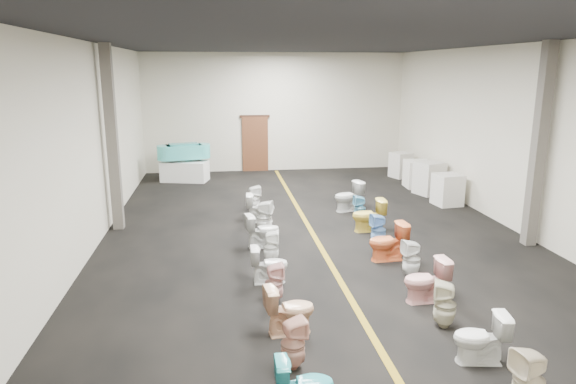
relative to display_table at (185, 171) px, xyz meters
The scene contains 36 objects.
floor 7.28m from the display_table, 61.88° to the right, with size 16.00×16.00×0.00m, color black.
ceiling 8.37m from the display_table, 61.88° to the right, with size 16.00×16.00×0.00m, color black.
wall_back 4.23m from the display_table, 24.91° to the left, with size 10.00×10.00×0.00m, color beige.
wall_front 14.93m from the display_table, 76.63° to the right, with size 10.00×10.00×0.00m, color beige.
wall_left 6.87m from the display_table, 103.81° to the right, with size 16.00×16.00×0.00m, color beige.
wall_right 10.75m from the display_table, 37.26° to the right, with size 16.00×16.00×0.00m, color beige.
aisle_stripe 7.28m from the display_table, 61.88° to the right, with size 0.12×15.60×0.01m, color olive.
back_door 3.12m from the display_table, 30.25° to the left, with size 1.00×0.10×2.10m, color #562D19.
door_frame 3.52m from the display_table, 30.41° to the left, with size 1.15×0.08×0.10m, color #331C11.
column_left 5.88m from the display_table, 103.76° to the right, with size 0.25×0.25×4.50m, color #59544C.
column_right 11.53m from the display_table, 44.05° to the right, with size 0.25×0.25×4.50m, color #59544C.
display_table is the anchor object (origin of this frame).
bathtub 0.72m from the display_table, ahead, with size 1.83×0.93×0.55m.
appliance_crate_a 8.96m from the display_table, 29.20° to the right, with size 0.71×0.71×0.92m, color silver.
appliance_crate_b 8.39m from the display_table, 21.08° to the right, with size 0.75×0.75×1.04m, color beige.
appliance_crate_c 8.09m from the display_table, 14.63° to the right, with size 0.80×0.80×0.91m, color silver.
appliance_crate_d 7.84m from the display_table, ahead, with size 0.64×0.64×0.92m, color beige.
toilet_left_1 12.31m from the display_table, 80.08° to the right, with size 0.32×0.33×0.72m, color tan.
toilet_left_2 11.40m from the display_table, 78.85° to the right, with size 0.43×0.75×0.77m, color #DCA881.
toilet_left_3 10.32m from the display_table, 78.32° to the right, with size 0.31×0.32×0.70m, color #D09A95.
toilet_left_4 9.49m from the display_table, 77.29° to the right, with size 0.40×0.69×0.71m, color silver.
toilet_left_5 8.56m from the display_table, 74.92° to the right, with size 0.31×0.32×0.69m, color white.
toilet_left_6 7.59m from the display_table, 73.66° to the right, with size 0.43×0.76×0.77m, color silver.
toilet_left_7 6.77m from the display_table, 70.54° to the right, with size 0.38×0.38×0.84m, color white.
toilet_left_8 5.79m from the display_table, 67.11° to the right, with size 0.42×0.74×0.75m, color white.
toilet_left_9 4.88m from the display_table, 63.86° to the right, with size 0.34×0.35×0.75m, color white.
toilet_right_0 14.17m from the display_table, 70.62° to the right, with size 0.36×0.37×0.80m, color beige.
toilet_right_1 13.18m from the display_table, 69.31° to the right, with size 0.41×0.72×0.73m, color white.
toilet_right_2 12.23m from the display_table, 67.88° to the right, with size 0.34×0.35×0.76m, color beige.
toilet_right_3 11.43m from the display_table, 65.92° to the right, with size 0.44×0.77×0.78m, color #EFACA6.
toilet_right_4 10.55m from the display_table, 62.87° to the right, with size 0.34×0.34×0.75m, color silver.
toilet_right_5 9.65m from the display_table, 61.17° to the right, with size 0.45×0.79×0.81m, color orange.
toilet_right_6 8.93m from the display_table, 58.03° to the right, with size 0.34×0.35×0.75m, color #6DA2DD.
toilet_right_7 8.09m from the display_table, 53.49° to the right, with size 0.45×0.80×0.81m, color #F0D14A.
toilet_right_8 7.43m from the display_table, 49.39° to the right, with size 0.31×0.32×0.70m, color #62AFD0.
toilet_right_9 6.65m from the display_table, 44.00° to the right, with size 0.47×0.82×0.84m, color silver.
Camera 1 is at (-2.20, -11.80, 3.93)m, focal length 32.00 mm.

